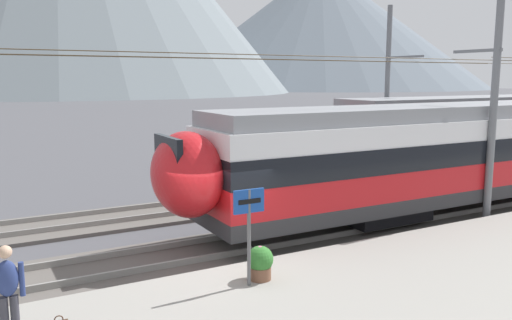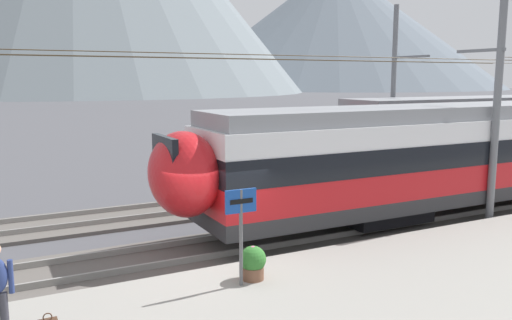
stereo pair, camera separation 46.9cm
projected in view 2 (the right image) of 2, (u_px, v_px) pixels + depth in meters
The scene contains 8 objects.
ground_plane at pixel (220, 270), 13.25m from camera, with size 400.00×400.00×0.00m, color #4C4C51.
track_near at pixel (202, 253), 14.32m from camera, with size 120.00×3.00×0.28m.
track_far at pixel (153, 213), 18.44m from camera, with size 120.00×3.00×0.28m.
catenary_mast_mid at pixel (494, 104), 16.72m from camera, with size 48.08×1.83×7.51m.
catenary_mast_far_side at pixel (396, 89), 25.11m from camera, with size 48.08×2.35×8.13m.
platform_sign at pixel (241, 215), 11.04m from camera, with size 0.70×0.08×2.09m.
potted_plant_platform_edge at pixel (253, 262), 11.53m from camera, with size 0.58×0.58×0.75m.
mountain_right_ridge at pixel (335, 27), 233.89m from camera, with size 144.99×144.99×53.76m, color slate.
Camera 2 is at (-4.98, -11.68, 4.77)m, focal length 37.10 mm.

